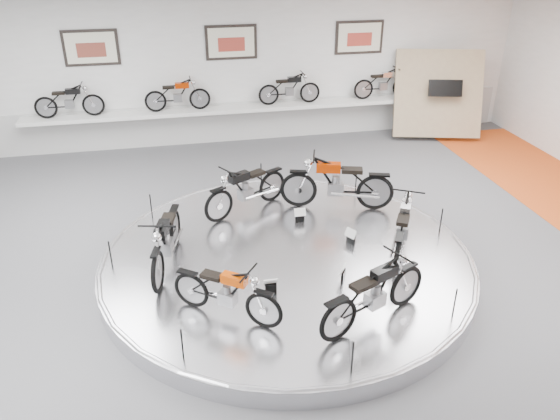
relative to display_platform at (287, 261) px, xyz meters
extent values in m
plane|color=#515153|center=(0.00, -0.30, -0.15)|extent=(16.00, 16.00, 0.00)
plane|color=white|center=(0.00, -0.30, 3.85)|extent=(16.00, 16.00, 0.00)
plane|color=white|center=(0.00, 6.70, 1.85)|extent=(16.00, 0.00, 16.00)
cube|color=#BCBCBA|center=(0.00, 6.68, 0.40)|extent=(15.68, 0.04, 1.10)
cylinder|color=silver|center=(0.00, 0.00, 0.00)|extent=(6.40, 6.40, 0.30)
torus|color=#B2B2BA|center=(0.00, 0.00, 0.12)|extent=(6.40, 6.40, 0.10)
cube|color=silver|center=(0.00, 6.40, 0.85)|extent=(11.00, 0.55, 0.10)
cube|color=silver|center=(-3.50, 6.66, 2.55)|extent=(1.35, 0.06, 0.88)
cube|color=silver|center=(0.00, 6.66, 2.55)|extent=(1.35, 0.06, 0.88)
cube|color=silver|center=(3.50, 6.66, 2.55)|extent=(1.35, 0.06, 0.88)
cube|color=tan|center=(5.60, 5.80, 1.10)|extent=(2.56, 1.52, 2.30)
camera|label=1|loc=(-1.79, -7.86, 5.20)|focal=35.00mm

